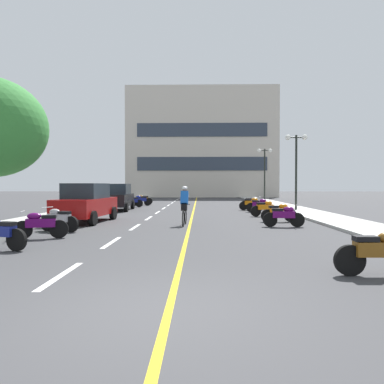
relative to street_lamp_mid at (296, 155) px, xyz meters
The scene contains 34 objects.
ground_plane 8.18m from the street_lamp_mid, 164.87° to the left, with size 140.00×140.00×0.00m, color #38383A.
curb_left 15.49m from the street_lamp_mid, 160.99° to the left, with size 2.40×72.00×0.12m, color #A8A8A3.
curb_right 6.13m from the street_lamp_mid, 87.93° to the left, with size 2.40×72.00×0.12m, color #A8A8A3.
lane_dash_0 19.69m from the street_lamp_mid, 117.82° to the right, with size 0.14×2.20×0.01m, color silver.
lane_dash_1 16.34m from the street_lamp_mid, 124.56° to the right, with size 0.14×2.20×0.01m, color silver.
lane_dash_2 13.35m from the street_lamp_mid, 134.75° to the right, with size 0.14×2.20×0.01m, color silver.
lane_dash_3 11.02m from the street_lamp_mid, 150.52° to the right, with size 0.14×2.20×0.01m, color silver.
lane_dash_4 9.83m from the street_lamp_mid, behind, with size 0.14×2.20×0.01m, color silver.
lane_dash_5 10.19m from the street_lamp_mid, 162.19° to the left, with size 0.14×2.20×0.01m, color silver.
lane_dash_6 11.96m from the street_lamp_mid, 142.60° to the left, with size 0.14×2.20×0.01m, color silver.
lane_dash_7 14.64m from the street_lamp_mid, 129.62° to the left, with size 0.14×2.20×0.01m, color silver.
lane_dash_8 17.82m from the street_lamp_mid, 121.20° to the left, with size 0.14×2.20×0.01m, color silver.
lane_dash_9 21.27m from the street_lamp_mid, 115.52° to the left, with size 0.14×2.20×0.01m, color silver.
lane_dash_10 24.90m from the street_lamp_mid, 111.51° to the left, with size 0.14×2.20×0.01m, color silver.
lane_dash_11 28.62m from the street_lamp_mid, 108.54° to the left, with size 0.14×2.20×0.01m, color silver.
centre_line_yellow 9.16m from the street_lamp_mid, 144.12° to the left, with size 0.12×66.00×0.01m, color gold.
office_building 30.84m from the street_lamp_mid, 101.43° to the left, with size 21.26×8.26×15.49m.
street_lamp_mid is the anchor object (origin of this frame).
street_lamp_far 11.98m from the street_lamp_mid, 89.70° to the left, with size 1.46×0.36×5.20m.
parked_car_near 13.98m from the street_lamp_mid, 148.45° to the right, with size 2.17×4.31×1.82m.
parked_car_mid 12.34m from the street_lamp_mid, behind, with size 2.04×4.26×1.82m.
motorcycle_0 17.57m from the street_lamp_mid, 99.66° to the right, with size 1.70×0.60×0.92m.
motorcycle_2 17.24m from the street_lamp_mid, 132.82° to the right, with size 1.67×0.70×0.92m.
motorcycle_3 16.07m from the street_lamp_mid, 137.54° to the right, with size 1.64×0.79×0.92m.
motorcycle_4 9.94m from the street_lamp_mid, 107.70° to the right, with size 1.70×0.60×0.92m.
motorcycle_5 8.09m from the street_lamp_mid, 110.65° to the right, with size 1.70×0.60×0.92m.
motorcycle_6 5.76m from the street_lamp_mid, 124.95° to the right, with size 1.68×0.68×0.92m.
motorcycle_7 4.23m from the street_lamp_mid, 160.22° to the right, with size 1.68×0.64×0.92m.
motorcycle_8 4.38m from the street_lamp_mid, 162.34° to the left, with size 1.69×0.61×0.92m.
motorcycle_9 4.77m from the street_lamp_mid, 136.39° to the left, with size 1.64×0.80×0.92m.
motorcycle_10 12.74m from the street_lamp_mid, 160.93° to the left, with size 1.69×0.64×0.92m.
motorcycle_11 13.22m from the street_lamp_mid, 151.64° to the left, with size 1.68×0.67×0.92m.
motorcycle_12 14.11m from the street_lamp_mid, 145.93° to the left, with size 1.70×0.60×0.92m.
cyclist_rider 11.31m from the street_lamp_mid, 129.79° to the right, with size 0.42×1.77×1.71m.
Camera 1 is at (0.68, -4.92, 1.75)m, focal length 33.95 mm.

